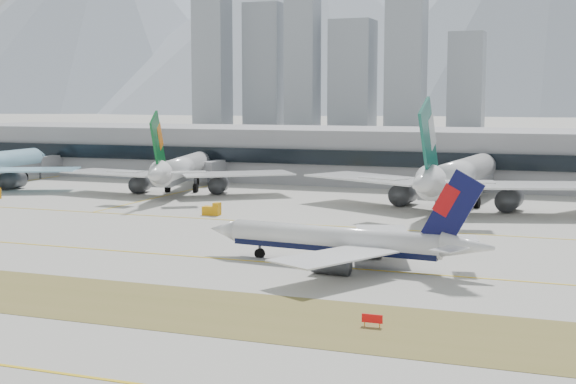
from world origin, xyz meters
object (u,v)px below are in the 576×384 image
at_px(widebody_eva, 180,170).
at_px(terminal, 384,155).
at_px(widebody_cathay, 457,178).
at_px(taxiing_airliner, 344,241).

relative_size(widebody_eva, terminal, 0.21).
bearing_deg(terminal, widebody_cathay, -60.74).
distance_m(taxiing_airliner, widebody_eva, 95.61).
bearing_deg(terminal, taxiing_airliner, -79.16).
relative_size(taxiing_airliner, terminal, 0.15).
distance_m(widebody_eva, widebody_cathay, 69.45).
bearing_deg(widebody_eva, widebody_cathay, -107.29).
height_order(taxiing_airliner, terminal, terminal).
xyz_separation_m(taxiing_airliner, widebody_cathay, (5.76, 67.54, 2.95)).
distance_m(taxiing_airliner, terminal, 120.43).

